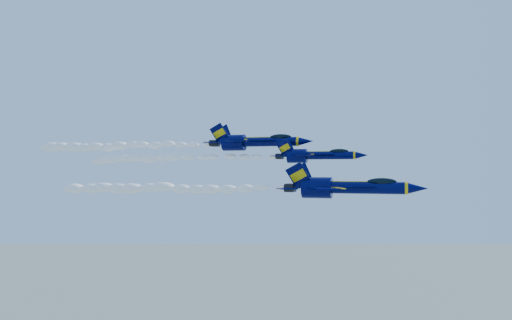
# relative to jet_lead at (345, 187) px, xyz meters

# --- Properties ---
(jet_lead) EXTENTS (19.44, 15.94, 7.22)m
(jet_lead) POSITION_rel_jet_lead_xyz_m (0.00, 0.00, 0.00)
(jet_lead) COLOR #000336
(smoke_trail_jet_lead) EXTENTS (37.43, 2.01, 1.81)m
(smoke_trail_jet_lead) POSITION_rel_jet_lead_xyz_m (-27.02, 0.00, -0.40)
(smoke_trail_jet_lead) COLOR white
(jet_second) EXTENTS (15.53, 12.74, 5.77)m
(jet_second) POSITION_rel_jet_lead_xyz_m (-6.60, 13.48, 4.86)
(jet_second) COLOR #000336
(smoke_trail_jet_second) EXTENTS (37.43, 1.61, 1.45)m
(smoke_trail_jet_second) POSITION_rel_jet_lead_xyz_m (-31.95, 13.48, 4.50)
(smoke_trail_jet_second) COLOR white
(jet_third) EXTENTS (19.11, 15.67, 7.10)m
(jet_third) POSITION_rel_jet_lead_xyz_m (-18.12, 15.63, 7.46)
(jet_third) COLOR #000336
(smoke_trail_jet_third) EXTENTS (37.43, 1.98, 1.78)m
(smoke_trail_jet_third) POSITION_rel_jet_lead_xyz_m (-45.01, 15.63, 7.06)
(smoke_trail_jet_third) COLOR white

